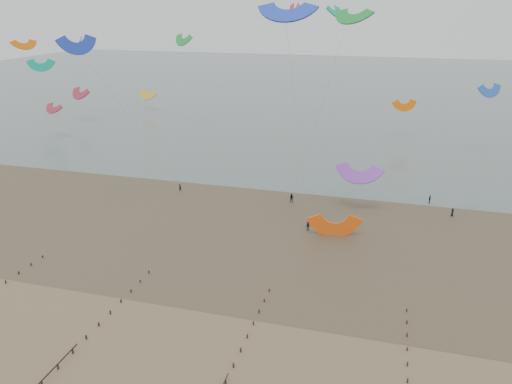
% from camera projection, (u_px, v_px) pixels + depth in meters
% --- Properties ---
extents(ground, '(500.00, 500.00, 0.00)m').
position_uv_depth(ground, '(211.00, 340.00, 57.96)').
color(ground, brown).
rests_on(ground, ground).
extents(sea_and_shore, '(500.00, 665.00, 0.03)m').
position_uv_depth(sea_and_shore, '(256.00, 220.00, 90.00)').
color(sea_and_shore, '#475654').
rests_on(sea_and_shore, ground).
extents(kitesurfer_lead, '(0.67, 0.55, 1.60)m').
position_uv_depth(kitesurfer_lead, '(180.00, 187.00, 103.92)').
color(kitesurfer_lead, black).
rests_on(kitesurfer_lead, ground).
extents(kitesurfers, '(78.10, 22.59, 1.85)m').
position_uv_depth(kitesurfers, '(484.00, 216.00, 89.76)').
color(kitesurfers, black).
rests_on(kitesurfers, ground).
extents(grounded_kite, '(8.67, 7.34, 4.21)m').
position_uv_depth(grounded_kite, '(334.00, 235.00, 84.19)').
color(grounded_kite, '#FF5B10').
rests_on(grounded_kite, ground).
extents(kites_airborne, '(239.57, 102.18, 36.89)m').
position_uv_depth(kites_airborne, '(271.00, 71.00, 133.14)').
color(kites_airborne, maroon).
rests_on(kites_airborne, ground).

